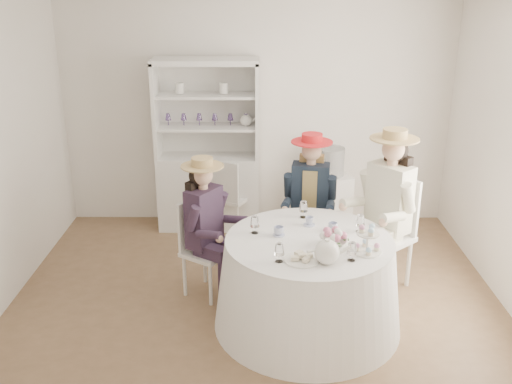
{
  "coord_description": "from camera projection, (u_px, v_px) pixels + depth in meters",
  "views": [
    {
      "loc": [
        0.02,
        -4.53,
        2.79
      ],
      "look_at": [
        0.0,
        0.1,
        1.05
      ],
      "focal_mm": 40.0,
      "sensor_mm": 36.0,
      "label": 1
    }
  ],
  "objects": [
    {
      "name": "guest_mid",
      "position": [
        310.0,
        195.0,
        5.59
      ],
      "size": [
        0.52,
        0.55,
        1.41
      ],
      "rotation": [
        0.0,
        0.0,
        -0.16
      ],
      "color": "silver",
      "rests_on": "ground"
    },
    {
      "name": "table_teapot",
      "position": [
        327.0,
        252.0,
        4.24
      ],
      "size": [
        0.27,
        0.19,
        0.2
      ],
      "rotation": [
        0.0,
        0.0,
        0.14
      ],
      "color": "white",
      "rests_on": "tea_table"
    },
    {
      "name": "tea_table",
      "position": [
        308.0,
        283.0,
        4.78
      ],
      "size": [
        1.58,
        1.58,
        0.79
      ],
      "rotation": [
        0.0,
        0.0,
        0.18
      ],
      "color": "white",
      "rests_on": "ground"
    },
    {
      "name": "hatbox",
      "position": [
        330.0,
        161.0,
        6.49
      ],
      "size": [
        0.36,
        0.36,
        0.32
      ],
      "primitive_type": "cylinder",
      "rotation": [
        0.0,
        0.0,
        -0.15
      ],
      "color": "black",
      "rests_on": "side_table"
    },
    {
      "name": "wall_front",
      "position": [
        254.0,
        283.0,
        2.88
      ],
      "size": [
        4.5,
        0.0,
        4.5
      ],
      "primitive_type": "plane",
      "rotation": [
        -1.57,
        0.0,
        0.0
      ],
      "color": "silver",
      "rests_on": "ground"
    },
    {
      "name": "flower_bowl",
      "position": [
        335.0,
        243.0,
        4.53
      ],
      "size": [
        0.23,
        0.23,
        0.05
      ],
      "primitive_type": "imported",
      "rotation": [
        0.0,
        0.0,
        -0.24
      ],
      "color": "white",
      "rests_on": "tea_table"
    },
    {
      "name": "spare_chair",
      "position": [
        229.0,
        194.0,
        6.49
      ],
      "size": [
        0.5,
        0.5,
        0.9
      ],
      "rotation": [
        0.0,
        0.0,
        2.67
      ],
      "color": "silver",
      "rests_on": "ground"
    },
    {
      "name": "wall_back",
      "position": [
        257.0,
        110.0,
        6.62
      ],
      "size": [
        4.5,
        0.0,
        4.5
      ],
      "primitive_type": "plane",
      "rotation": [
        1.57,
        0.0,
        0.0
      ],
      "color": "silver",
      "rests_on": "ground"
    },
    {
      "name": "teacup_c",
      "position": [
        333.0,
        227.0,
        4.8
      ],
      "size": [
        0.11,
        0.11,
        0.06
      ],
      "primitive_type": "imported",
      "rotation": [
        0.0,
        0.0,
        0.4
      ],
      "color": "white",
      "rests_on": "tea_table"
    },
    {
      "name": "stemware_set",
      "position": [
        310.0,
        231.0,
        4.62
      ],
      "size": [
        0.96,
        0.93,
        0.15
      ],
      "color": "white",
      "rests_on": "tea_table"
    },
    {
      "name": "flower_arrangement",
      "position": [
        334.0,
        236.0,
        4.53
      ],
      "size": [
        0.17,
        0.16,
        0.06
      ],
      "rotation": [
        0.0,
        0.0,
        0.03
      ],
      "color": "#D66B91",
      "rests_on": "tea_table"
    },
    {
      "name": "side_table",
      "position": [
        328.0,
        202.0,
        6.67
      ],
      "size": [
        0.54,
        0.54,
        0.67
      ],
      "primitive_type": "cube",
      "rotation": [
        0.0,
        0.0,
        0.3
      ],
      "color": "silver",
      "rests_on": "ground"
    },
    {
      "name": "hutch",
      "position": [
        209.0,
        170.0,
        6.63
      ],
      "size": [
        1.22,
        0.58,
        1.97
      ],
      "rotation": [
        0.0,
        0.0,
        -0.12
      ],
      "color": "silver",
      "rests_on": "ground"
    },
    {
      "name": "teacup_a",
      "position": [
        279.0,
        232.0,
        4.71
      ],
      "size": [
        0.11,
        0.11,
        0.07
      ],
      "primitive_type": "imported",
      "rotation": [
        0.0,
        0.0,
        -0.24
      ],
      "color": "white",
      "rests_on": "tea_table"
    },
    {
      "name": "guest_left",
      "position": [
        206.0,
        220.0,
        5.13
      ],
      "size": [
        0.57,
        0.53,
        1.33
      ],
      "rotation": [
        0.0,
        0.0,
        0.99
      ],
      "color": "silver",
      "rests_on": "ground"
    },
    {
      "name": "ground",
      "position": [
        256.0,
        303.0,
        5.22
      ],
      "size": [
        4.5,
        4.5,
        0.0
      ],
      "primitive_type": "plane",
      "color": "brown",
      "rests_on": "ground"
    },
    {
      "name": "cupcake_stand",
      "position": [
        367.0,
        243.0,
        4.41
      ],
      "size": [
        0.23,
        0.23,
        0.22
      ],
      "rotation": [
        0.0,
        0.0,
        -0.26
      ],
      "color": "white",
      "rests_on": "tea_table"
    },
    {
      "name": "teacup_b",
      "position": [
        309.0,
        222.0,
        4.9
      ],
      "size": [
        0.07,
        0.07,
        0.07
      ],
      "primitive_type": "imported",
      "rotation": [
        0.0,
        0.0,
        -0.01
      ],
      "color": "white",
      "rests_on": "tea_table"
    },
    {
      "name": "guest_right",
      "position": [
        387.0,
        201.0,
        5.23
      ],
      "size": [
        0.66,
        0.64,
        1.55
      ],
      "rotation": [
        0.0,
        0.0,
        -0.87
      ],
      "color": "silver",
      "rests_on": "ground"
    },
    {
      "name": "sandwich_plate",
      "position": [
        302.0,
        259.0,
        4.29
      ],
      "size": [
        0.27,
        0.27,
        0.06
      ],
      "rotation": [
        0.0,
        0.0,
        -0.15
      ],
      "color": "white",
      "rests_on": "tea_table"
    }
  ]
}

